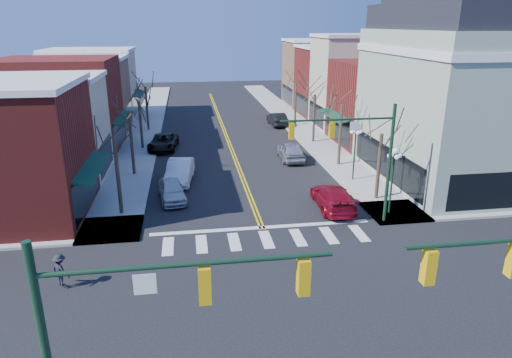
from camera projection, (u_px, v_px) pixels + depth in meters
name	position (u px, v px, depth m)	size (l,w,h in m)	color
ground	(291.00, 304.00, 19.57)	(160.00, 160.00, 0.00)	black
sidewalk_left	(131.00, 171.00, 37.01)	(3.50, 70.00, 0.15)	#9E9B93
sidewalk_right	(339.00, 161.00, 39.50)	(3.50, 70.00, 0.15)	#9E9B93
bldg_left_stucco_a	(34.00, 130.00, 34.39)	(10.00, 7.00, 7.50)	#B9B299
bldg_left_brick_b	(60.00, 106.00, 41.71)	(10.00, 9.00, 8.50)	maroon
bldg_left_tan	(80.00, 96.00, 49.54)	(10.00, 7.50, 7.80)	#9A7355
bldg_left_stucco_b	(93.00, 85.00, 56.73)	(10.00, 8.00, 8.20)	#B9B299
bldg_right_brick_a	(388.00, 103.00, 44.57)	(10.00, 8.50, 8.00)	maroon
bldg_right_stucco	(360.00, 83.00, 51.49)	(10.00, 7.00, 10.00)	#B9B299
bldg_right_brick_b	(339.00, 82.00, 58.75)	(10.00, 8.00, 8.50)	maroon
bldg_right_tan	(321.00, 74.00, 66.16)	(10.00, 8.00, 9.00)	#9A7355
victorian_corner	(470.00, 92.00, 33.33)	(12.25, 14.25, 13.30)	#96A58F
traffic_mast_near_left	(130.00, 335.00, 10.33)	(6.60, 0.28, 7.20)	#14331E
traffic_mast_far_right	(360.00, 148.00, 25.75)	(6.60, 0.28, 7.20)	#14331E
lamppost_corner	(393.00, 170.00, 27.73)	(0.36, 0.36, 4.33)	#14331E
lamppost_midblock	(355.00, 143.00, 33.81)	(0.36, 0.36, 4.33)	#14331E
tree_left_a	(118.00, 179.00, 27.89)	(0.24, 0.24, 4.76)	#382B21
tree_left_b	(132.00, 144.00, 35.33)	(0.24, 0.24, 5.04)	#382B21
tree_left_c	(141.00, 126.00, 42.89)	(0.24, 0.24, 4.55)	#382B21
tree_left_d	(147.00, 109.00, 50.32)	(0.24, 0.24, 4.90)	#382B21
tree_right_a	(379.00, 168.00, 30.30)	(0.24, 0.24, 4.62)	#382B21
tree_right_b	(340.00, 136.00, 37.70)	(0.24, 0.24, 5.18)	#382B21
tree_right_c	(314.00, 119.00, 45.24)	(0.24, 0.24, 4.83)	#382B21
tree_right_d	(295.00, 105.00, 52.70)	(0.24, 0.24, 4.97)	#382B21
car_left_near	(172.00, 190.00, 30.82)	(1.67, 4.16, 1.42)	#B9B9BE
car_left_mid	(180.00, 171.00, 34.37)	(1.76, 5.04, 1.66)	white
car_left_far	(163.00, 142.00, 43.29)	(2.40, 5.21, 1.45)	black
car_right_near	(333.00, 197.00, 29.47)	(2.12, 5.21, 1.51)	maroon
car_right_mid	(291.00, 151.00, 40.00)	(1.91, 4.74, 1.61)	#B4B5BA
car_right_far	(277.00, 119.00, 53.53)	(1.60, 4.59, 1.51)	black
pedestrian_dark_b	(60.00, 270.00, 20.44)	(1.00, 0.57, 1.54)	black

